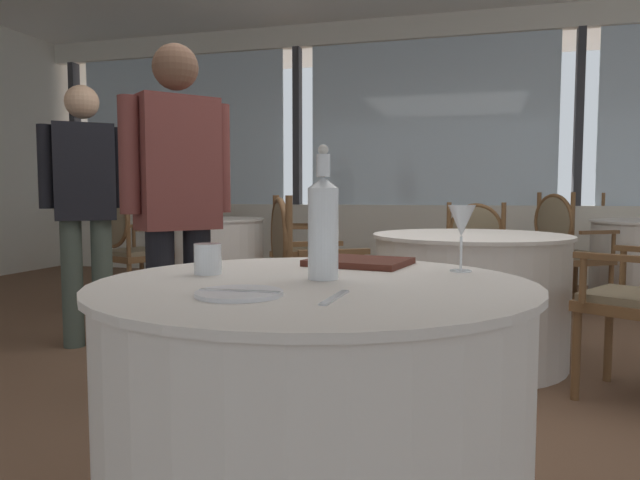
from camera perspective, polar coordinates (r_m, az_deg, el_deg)
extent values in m
plane|color=brown|center=(3.28, 4.77, -12.76)|extent=(13.00, 13.00, 0.00)
cube|color=silver|center=(6.79, 10.51, -0.19)|extent=(10.00, 0.12, 0.85)
cube|color=silver|center=(7.02, 10.81, 19.87)|extent=(10.00, 0.12, 0.25)
cube|color=silver|center=(7.75, -13.48, 10.39)|extent=(2.76, 0.02, 1.87)
cube|color=#333338|center=(8.60, -22.87, 9.57)|extent=(0.08, 0.14, 1.87)
cube|color=silver|center=(6.84, 10.69, 11.25)|extent=(2.76, 0.02, 1.87)
cube|color=#333338|center=(7.12, -2.24, 11.05)|extent=(0.08, 0.14, 1.87)
cube|color=#333338|center=(6.86, 24.07, 10.91)|extent=(0.08, 0.14, 1.87)
cylinder|color=white|center=(1.55, -0.62, -4.41)|extent=(1.17, 1.17, 0.02)
cylinder|color=white|center=(1.64, -0.61, -17.30)|extent=(1.13, 1.13, 0.72)
cylinder|color=white|center=(1.34, -7.93, -5.21)|extent=(0.20, 0.20, 0.01)
cube|color=silver|center=(1.34, -7.94, -4.99)|extent=(0.19, 0.03, 0.00)
cube|color=silver|center=(1.29, 1.46, -5.65)|extent=(0.03, 0.18, 0.00)
cylinder|color=white|center=(1.56, 0.31, 0.61)|extent=(0.08, 0.08, 0.25)
cone|color=white|center=(1.56, 0.31, 5.67)|extent=(0.08, 0.08, 0.03)
cylinder|color=white|center=(1.56, 0.31, 7.32)|extent=(0.04, 0.04, 0.06)
sphere|color=silver|center=(1.57, 0.32, 8.86)|extent=(0.03, 0.03, 0.03)
cylinder|color=white|center=(1.78, 13.64, -2.96)|extent=(0.06, 0.06, 0.00)
cylinder|color=white|center=(1.78, 13.67, -1.29)|extent=(0.01, 0.01, 0.10)
cone|color=white|center=(1.77, 13.73, 1.84)|extent=(0.08, 0.08, 0.09)
cylinder|color=white|center=(1.70, -10.96, -1.82)|extent=(0.08, 0.08, 0.09)
cube|color=#512319|center=(1.90, 3.87, -2.15)|extent=(0.35, 0.30, 0.02)
cylinder|color=white|center=(5.64, -10.65, 1.99)|extent=(1.01, 1.01, 0.02)
cylinder|color=white|center=(5.67, -10.59, -1.76)|extent=(0.98, 0.98, 0.72)
cube|color=brown|center=(6.49, -12.16, -0.28)|extent=(0.65, 0.65, 0.05)
cube|color=#75664C|center=(6.48, -12.16, 0.10)|extent=(0.59, 0.59, 0.04)
cylinder|color=brown|center=(6.35, -10.02, -2.46)|extent=(0.04, 0.04, 0.42)
cylinder|color=brown|center=(6.28, -13.59, -2.60)|extent=(0.04, 0.04, 0.42)
cylinder|color=brown|center=(6.74, -10.76, -2.07)|extent=(0.04, 0.04, 0.42)
cylinder|color=brown|center=(6.67, -14.12, -2.20)|extent=(0.04, 0.04, 0.42)
cylinder|color=brown|center=(6.70, -10.82, 2.01)|extent=(0.04, 0.04, 0.44)
cylinder|color=brown|center=(6.64, -14.20, 1.92)|extent=(0.04, 0.04, 0.44)
ellipsoid|color=#75664C|center=(6.68, -12.53, 2.16)|extent=(0.34, 0.28, 0.37)
torus|color=brown|center=(6.68, -12.53, 2.16)|extent=(0.32, 0.26, 0.39)
cube|color=brown|center=(6.50, -9.99, 1.93)|extent=(0.25, 0.31, 0.03)
cylinder|color=brown|center=(6.37, -9.70, 0.89)|extent=(0.03, 0.03, 0.22)
cube|color=brown|center=(6.41, -14.36, 1.82)|extent=(0.25, 0.31, 0.03)
cylinder|color=brown|center=(6.28, -14.16, 0.77)|extent=(0.03, 0.03, 0.22)
cube|color=brown|center=(5.13, -17.66, -1.58)|extent=(0.60, 0.60, 0.05)
cube|color=#75664C|center=(5.13, -17.67, -1.10)|extent=(0.55, 0.55, 0.04)
cylinder|color=brown|center=(5.44, -17.08, -3.74)|extent=(0.04, 0.04, 0.42)
cylinder|color=brown|center=(5.12, -14.47, -4.19)|extent=(0.04, 0.04, 0.42)
cylinder|color=brown|center=(5.22, -20.66, -4.17)|extent=(0.04, 0.04, 0.42)
cylinder|color=brown|center=(4.89, -18.17, -4.68)|extent=(0.04, 0.04, 0.42)
cylinder|color=brown|center=(5.17, -20.82, 1.60)|extent=(0.04, 0.04, 0.53)
cylinder|color=brown|center=(4.83, -18.33, 1.48)|extent=(0.04, 0.04, 0.53)
ellipsoid|color=#75664C|center=(4.99, -19.77, 1.84)|extent=(0.38, 0.19, 0.44)
torus|color=brown|center=(4.99, -19.77, 1.84)|extent=(0.43, 0.20, 0.46)
cube|color=brown|center=(5.33, -19.08, 1.25)|extent=(0.17, 0.35, 0.03)
cylinder|color=brown|center=(5.42, -17.81, 0.16)|extent=(0.03, 0.03, 0.22)
cube|color=brown|center=(4.92, -15.87, 1.07)|extent=(0.17, 0.35, 0.03)
cylinder|color=brown|center=(5.02, -14.55, -0.10)|extent=(0.03, 0.03, 0.22)
cube|color=brown|center=(5.46, -2.11, -1.19)|extent=(0.52, 0.52, 0.05)
cube|color=#75664C|center=(5.45, -2.11, -0.74)|extent=(0.48, 0.48, 0.04)
cylinder|color=brown|center=(5.33, -4.59, -3.81)|extent=(0.04, 0.04, 0.41)
cylinder|color=brown|center=(5.71, -3.75, -3.24)|extent=(0.04, 0.04, 0.41)
cylinder|color=brown|center=(5.26, -0.31, -3.91)|extent=(0.04, 0.04, 0.41)
cylinder|color=brown|center=(5.65, 0.24, -3.32)|extent=(0.04, 0.04, 0.41)
cylinder|color=brown|center=(5.21, -0.32, 1.71)|extent=(0.04, 0.04, 0.52)
cylinder|color=brown|center=(5.60, 0.24, 1.91)|extent=(0.04, 0.04, 0.52)
ellipsoid|color=#75664C|center=(5.40, 0.13, 2.09)|extent=(0.10, 0.39, 0.44)
torus|color=brown|center=(5.40, 0.13, 2.09)|extent=(0.09, 0.45, 0.45)
cube|color=brown|center=(5.19, -2.80, 1.23)|extent=(0.37, 0.09, 0.03)
cylinder|color=brown|center=(5.23, -4.31, 0.03)|extent=(0.03, 0.03, 0.22)
cube|color=brown|center=(5.69, -1.90, 1.51)|extent=(0.37, 0.09, 0.03)
cylinder|color=brown|center=(5.72, -3.29, 0.42)|extent=(0.03, 0.03, 0.22)
cylinder|color=white|center=(3.45, 14.60, 0.38)|extent=(1.12, 1.12, 0.02)
cylinder|color=white|center=(3.50, 14.48, -5.69)|extent=(1.09, 1.09, 0.72)
cube|color=brown|center=(4.38, 14.90, -2.75)|extent=(0.47, 0.47, 0.05)
cube|color=#75664C|center=(4.38, 14.91, -2.19)|extent=(0.43, 0.43, 0.04)
cylinder|color=brown|center=(4.22, 17.50, -6.22)|extent=(0.04, 0.04, 0.41)
cylinder|color=brown|center=(4.23, 12.04, -6.08)|extent=(0.04, 0.04, 0.41)
cylinder|color=brown|center=(4.61, 17.41, -5.31)|extent=(0.04, 0.04, 0.41)
cylinder|color=brown|center=(4.62, 12.42, -5.19)|extent=(0.04, 0.04, 0.41)
cylinder|color=brown|center=(4.56, 17.55, 0.66)|extent=(0.04, 0.04, 0.46)
cylinder|color=brown|center=(4.56, 12.52, 0.77)|extent=(0.04, 0.04, 0.46)
ellipsoid|color=#75664C|center=(4.57, 15.04, 1.02)|extent=(0.39, 0.06, 0.38)
torus|color=brown|center=(4.57, 15.04, 1.02)|extent=(0.40, 0.04, 0.40)
cube|color=brown|center=(4.34, 18.26, 0.36)|extent=(0.04, 0.37, 0.03)
cylinder|color=brown|center=(4.21, 18.29, -1.27)|extent=(0.03, 0.03, 0.22)
cube|color=brown|center=(4.35, 11.67, 0.50)|extent=(0.04, 0.37, 0.03)
cylinder|color=brown|center=(4.22, 11.48, -1.12)|extent=(0.03, 0.03, 0.22)
cube|color=brown|center=(3.17, -0.12, -5.19)|extent=(0.63, 0.63, 0.05)
cube|color=#75664C|center=(3.16, -0.12, -4.42)|extent=(0.58, 0.58, 0.04)
cylinder|color=brown|center=(3.45, 2.36, -8.31)|extent=(0.04, 0.04, 0.41)
cylinder|color=brown|center=(3.08, 4.44, -9.90)|extent=(0.04, 0.04, 0.41)
cylinder|color=brown|center=(3.37, -4.28, -8.65)|extent=(0.04, 0.04, 0.41)
cylinder|color=brown|center=(2.98, -3.01, -10.36)|extent=(0.04, 0.04, 0.41)
cylinder|color=brown|center=(3.29, -4.33, 0.01)|extent=(0.04, 0.04, 0.50)
cylinder|color=brown|center=(2.89, -3.05, -0.59)|extent=(0.04, 0.04, 0.50)
ellipsoid|color=#75664C|center=(3.09, -4.01, 0.19)|extent=(0.23, 0.37, 0.42)
torus|color=brown|center=(3.09, -4.01, 0.19)|extent=(0.24, 0.40, 0.43)
cube|color=brown|center=(3.38, -0.78, -0.39)|extent=(0.34, 0.21, 0.03)
cylinder|color=brown|center=(3.43, 1.52, -2.17)|extent=(0.03, 0.03, 0.22)
cube|color=brown|center=(2.90, 1.42, -1.20)|extent=(0.34, 0.21, 0.03)
cylinder|color=brown|center=(2.95, 4.06, -3.26)|extent=(0.03, 0.03, 0.22)
cube|color=brown|center=(3.11, 28.83, -5.71)|extent=(0.63, 0.63, 0.05)
cube|color=#75664C|center=(3.10, 28.86, -4.93)|extent=(0.58, 0.58, 0.04)
cylinder|color=brown|center=(3.04, 23.85, -10.34)|extent=(0.04, 0.04, 0.43)
cylinder|color=brown|center=(3.41, 26.46, -8.85)|extent=(0.04, 0.04, 0.43)
cube|color=brown|center=(2.85, 27.11, -1.56)|extent=(0.33, 0.22, 0.03)
cylinder|color=brown|center=(2.91, 24.41, -3.53)|extent=(0.03, 0.03, 0.22)
cylinder|color=brown|center=(3.38, 27.60, -2.58)|extent=(0.03, 0.03, 0.22)
cube|color=brown|center=(6.75, 27.96, -0.53)|extent=(0.48, 0.48, 0.05)
cube|color=#75664C|center=(6.75, 27.98, -0.17)|extent=(0.44, 0.44, 0.04)
cylinder|color=brown|center=(6.53, 26.66, -2.70)|extent=(0.04, 0.04, 0.42)
cylinder|color=brown|center=(6.91, 25.85, -2.29)|extent=(0.04, 0.04, 0.42)
cylinder|color=brown|center=(6.88, 26.00, 2.01)|extent=(0.04, 0.04, 0.52)
ellipsoid|color=#75664C|center=(6.94, 27.59, 2.19)|extent=(0.39, 0.07, 0.44)
torus|color=brown|center=(6.94, 27.59, 2.19)|extent=(0.45, 0.05, 0.45)
cube|color=brown|center=(6.65, 26.01, 1.58)|extent=(0.05, 0.37, 0.03)
cylinder|color=brown|center=(6.52, 26.27, 0.56)|extent=(0.03, 0.03, 0.22)
cube|color=brown|center=(5.25, 23.64, -1.80)|extent=(0.64, 0.64, 0.05)
cube|color=#75664C|center=(5.25, 23.65, -1.34)|extent=(0.59, 0.59, 0.04)
cylinder|color=brown|center=(5.56, 23.76, -3.84)|extent=(0.04, 0.04, 0.40)
cylinder|color=brown|center=(5.27, 26.64, -4.38)|extent=(0.04, 0.04, 0.40)
cylinder|color=brown|center=(5.30, 20.51, -4.13)|extent=(0.04, 0.04, 0.40)
cylinder|color=brown|center=(5.00, 23.34, -4.72)|extent=(0.04, 0.04, 0.40)
cylinder|color=brown|center=(5.25, 20.66, 1.49)|extent=(0.04, 0.04, 0.53)
cylinder|color=brown|center=(4.95, 23.52, 1.23)|extent=(0.04, 0.04, 0.53)
ellipsoid|color=#75664C|center=(5.09, 21.93, 1.66)|extent=(0.25, 0.36, 0.45)
torus|color=brown|center=(5.09, 21.93, 1.66)|extent=(0.28, 0.40, 0.46)
cube|color=brown|center=(5.43, 22.15, 1.04)|extent=(0.33, 0.23, 0.03)
cylinder|color=brown|center=(5.53, 23.24, -0.08)|extent=(0.03, 0.03, 0.22)
cube|color=brown|center=(5.06, 25.76, 0.69)|extent=(0.33, 0.23, 0.03)
cylinder|color=brown|center=(5.16, 26.86, -0.50)|extent=(0.03, 0.03, 0.22)
cylinder|color=black|center=(2.80, -15.30, -7.35)|extent=(0.13, 0.13, 0.81)
cylinder|color=black|center=(2.86, -11.89, -7.02)|extent=(0.13, 0.13, 0.81)
cube|color=brown|center=(2.78, -13.85, 7.28)|extent=(0.38, 0.41, 0.61)
sphere|color=brown|center=(2.83, -14.02, 16.16)|extent=(0.21, 0.21, 0.21)
cylinder|color=brown|center=(2.71, -18.24, 7.90)|extent=(0.09, 0.09, 0.52)
cylinder|color=brown|center=(2.87, -9.72, 7.86)|extent=(0.09, 0.09, 0.52)
cylinder|color=#424C42|center=(4.02, -23.14, -3.99)|extent=(0.13, 0.13, 0.81)
cylinder|color=#424C42|center=(4.02, -20.57, -3.90)|extent=(0.13, 0.13, 0.81)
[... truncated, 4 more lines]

